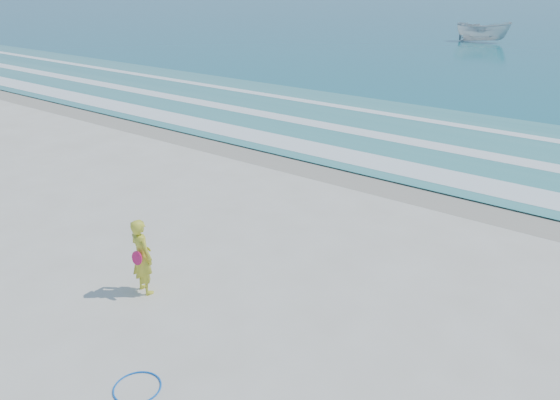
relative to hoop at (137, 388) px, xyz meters
The scene contains 9 objects.
ground 1.86m from the hoop, 136.69° to the left, with size 400.00×400.00×0.00m, color silver.
wet_sand 10.36m from the hoop, 97.50° to the left, with size 400.00×2.40×0.00m, color #B2A893.
shallow 15.34m from the hoop, 95.06° to the left, with size 400.00×10.00×0.01m, color #59B7AD.
foam_near 11.65m from the hoop, 96.67° to the left, with size 400.00×1.40×0.01m, color white.
foam_mid 14.54m from the hoop, 95.34° to the left, with size 400.00×0.90×0.01m, color white.
foam_far 17.83m from the hoop, 94.35° to the left, with size 400.00×0.60×0.01m, color white.
hoop is the anchor object (origin of this frame).
boat 48.66m from the hoop, 102.50° to the left, with size 1.75×4.66×1.80m, color silver.
woman 2.88m from the hoop, 137.38° to the left, with size 0.62×0.46×1.54m.
Camera 1 is at (6.99, -5.15, 5.79)m, focal length 35.00 mm.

